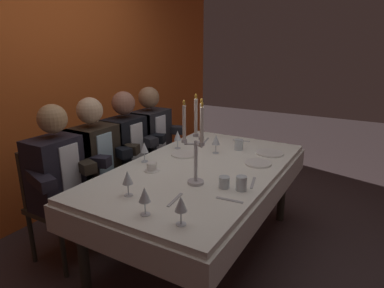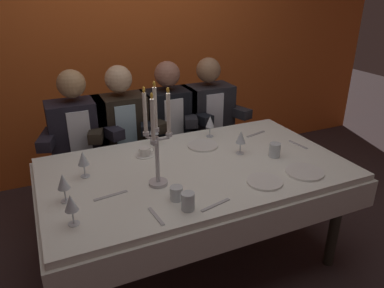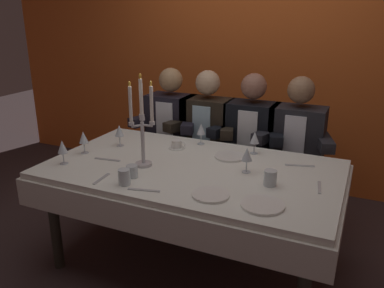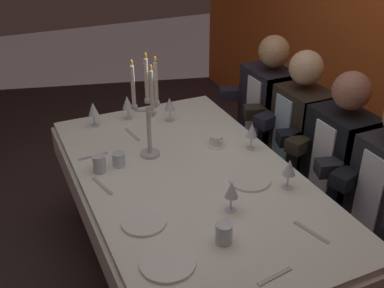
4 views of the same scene
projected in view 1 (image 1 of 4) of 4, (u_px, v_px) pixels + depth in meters
The scene contains 26 objects.
ground_plane at pixel (200, 250), 2.77m from camera, with size 12.00×12.00×0.00m, color #3C2E2F.
back_wall at pixel (49, 76), 3.17m from camera, with size 6.00×0.12×2.70m, color orange.
dining_table at pixel (201, 181), 2.58m from camera, with size 1.94×1.14×0.74m.
candelabra at pixel (196, 145), 2.17m from camera, with size 0.15×0.17×0.61m.
dinner_plate_0 at pixel (184, 154), 2.82m from camera, with size 0.22×0.22×0.01m, color white.
dinner_plate_1 at pixel (270, 153), 2.85m from camera, with size 0.23×0.23×0.01m, color white.
dinner_plate_2 at pixel (258, 163), 2.61m from camera, with size 0.21×0.21×0.01m, color white.
wine_glass_0 at pixel (145, 196), 1.81m from camera, with size 0.07×0.07×0.16m.
wine_glass_1 at pixel (144, 148), 2.63m from camera, with size 0.07×0.07×0.16m.
wine_glass_2 at pixel (216, 140), 2.84m from camera, with size 0.07×0.07×0.16m.
wine_glass_3 at pixel (128, 178), 2.04m from camera, with size 0.07×0.07×0.16m.
wine_glass_4 at pixel (178, 136), 2.96m from camera, with size 0.07×0.07×0.16m.
wine_glass_5 at pixel (181, 205), 1.71m from camera, with size 0.07×0.07×0.16m.
water_tumbler_0 at pixel (239, 145), 2.94m from camera, with size 0.08×0.08×0.09m, color silver.
water_tumbler_1 at pixel (224, 182), 2.17m from camera, with size 0.07×0.07×0.08m, color silver.
water_tumbler_2 at pixel (241, 183), 2.13m from camera, with size 0.07×0.07×0.10m, color silver.
coffee_cup_0 at pixel (152, 167), 2.47m from camera, with size 0.13×0.12×0.06m.
knife_0 at pixel (253, 183), 2.25m from camera, with size 0.19×0.02×0.01m, color #B7B7BC.
spoon_1 at pixel (241, 141), 3.22m from camera, with size 0.17×0.02×0.01m, color #B7B7BC.
knife_2 at pixel (206, 141), 3.23m from camera, with size 0.19×0.02×0.01m, color #B7B7BC.
knife_3 at pixel (175, 200), 2.01m from camera, with size 0.19×0.02×0.01m, color #B7B7BC.
fork_4 at pixel (229, 200), 2.00m from camera, with size 0.17×0.02×0.01m, color #B7B7BC.
seated_diner_0 at pixel (58, 171), 2.48m from camera, with size 0.63×0.48×1.24m.
seated_diner_1 at pixel (93, 158), 2.77m from camera, with size 0.63×0.48×1.24m.
seated_diner_2 at pixel (125, 145), 3.10m from camera, with size 0.63×0.48×1.24m.
seated_diner_3 at pixel (150, 136), 3.41m from camera, with size 0.63×0.48×1.24m.
Camera 1 is at (-2.10, -1.14, 1.65)m, focal length 31.11 mm.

